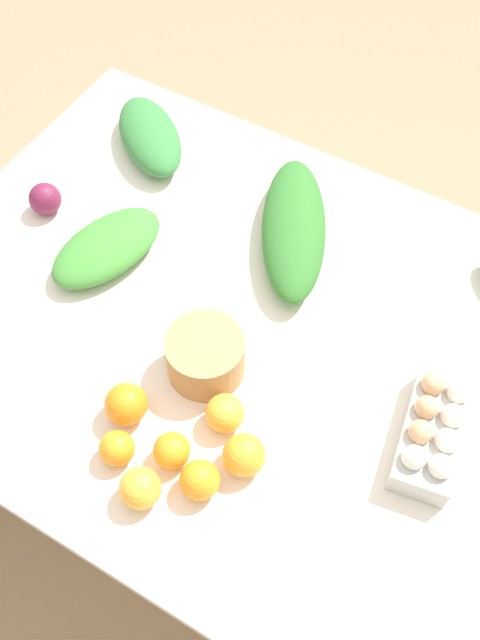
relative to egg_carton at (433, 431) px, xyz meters
The scene contains 15 objects.
ground_plane 0.90m from the egg_carton, behind, with size 8.00×8.00×0.00m, color #937A5B.
dining_table 0.44m from the egg_carton, behind, with size 1.40×1.05×0.75m.
egg_carton is the anchor object (origin of this frame).
paper_bag 0.43m from the egg_carton, 169.93° to the right, with size 0.15×0.15×0.10m, color #A87F51.
greens_bunch_beet_tops 0.52m from the egg_carton, 146.28° to the left, with size 0.39×0.14×0.09m, color #2D6B28.
greens_bunch_chard 0.75m from the egg_carton, behind, with size 0.27×0.15×0.07m, color #3D8433.
greens_bunch_kale 0.93m from the egg_carton, 156.69° to the left, with size 0.27×0.13×0.08m, color #337538.
beet_root 0.95m from the egg_carton, behind, with size 0.07×0.07×0.07m, color maroon.
orange_0 0.34m from the egg_carton, 142.08° to the right, with size 0.08×0.08×0.08m, color orange.
orange_1 0.37m from the egg_carton, 155.37° to the right, with size 0.07×0.07×0.07m, color #F9A833.
orange_2 0.56m from the egg_carton, 146.64° to the right, with size 0.06×0.06×0.06m, color orange.
orange_3 0.46m from the egg_carton, 145.43° to the right, with size 0.07×0.07×0.07m, color orange.
orange_4 0.42m from the egg_carton, 137.49° to the right, with size 0.07×0.07×0.07m, color orange.
orange_5 0.52m from the egg_carton, 138.20° to the right, with size 0.07×0.07×0.07m, color #F9A833.
orange_6 0.55m from the egg_carton, 155.21° to the right, with size 0.08×0.08×0.08m, color orange.
Camera 1 is at (0.39, -0.67, 1.95)m, focal length 40.00 mm.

